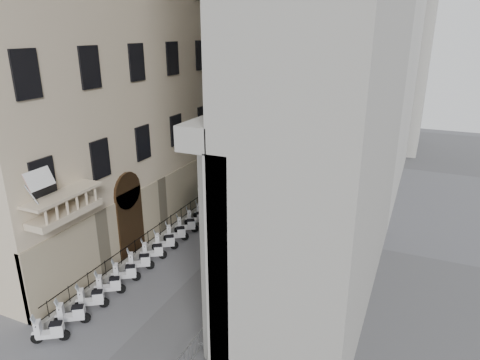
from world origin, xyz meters
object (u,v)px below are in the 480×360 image
(pedestrian_b, at_px, (286,183))
(info_kiosk, at_px, (204,215))
(street_lamp, at_px, (241,131))
(pedestrian_a, at_px, (309,168))
(security_tent, at_px, (223,184))
(scooter_0, at_px, (52,341))

(pedestrian_b, bearing_deg, info_kiosk, 79.79)
(street_lamp, height_order, info_kiosk, street_lamp)
(pedestrian_b, bearing_deg, pedestrian_a, -85.88)
(security_tent, bearing_deg, scooter_0, -93.50)
(pedestrian_a, bearing_deg, security_tent, 58.26)
(scooter_0, bearing_deg, pedestrian_a, -43.11)
(info_kiosk, xyz_separation_m, pedestrian_a, (4.00, 14.58, -0.13))
(security_tent, distance_m, pedestrian_a, 12.63)
(street_lamp, bearing_deg, scooter_0, -87.60)
(street_lamp, xyz_separation_m, info_kiosk, (1.31, -9.73, -4.13))
(scooter_0, height_order, pedestrian_b, pedestrian_b)
(security_tent, xyz_separation_m, pedestrian_b, (3.09, 6.49, -1.59))
(security_tent, distance_m, info_kiosk, 3.07)
(scooter_0, bearing_deg, street_lamp, -32.23)
(scooter_0, distance_m, street_lamp, 24.10)
(street_lamp, bearing_deg, info_kiosk, -81.44)
(scooter_0, bearing_deg, info_kiosk, -36.59)
(scooter_0, xyz_separation_m, pedestrian_a, (4.69, 28.39, 0.85))
(info_kiosk, xyz_separation_m, pedestrian_b, (3.40, 9.11, -0.02))
(scooter_0, distance_m, info_kiosk, 13.86)
(scooter_0, relative_size, pedestrian_a, 0.88)
(scooter_0, relative_size, info_kiosk, 0.77)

